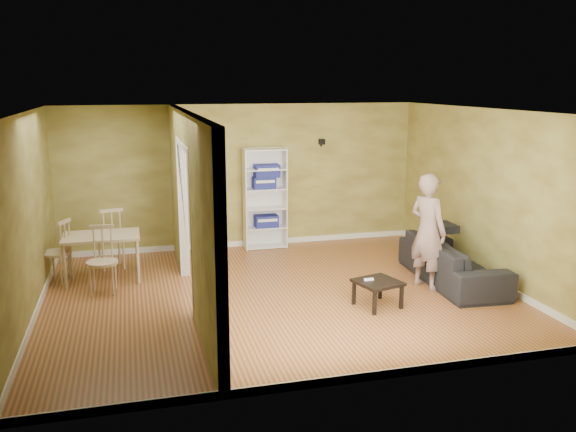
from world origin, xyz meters
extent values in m
plane|color=#B36336|center=(0.00, 0.00, 0.00)|extent=(6.50, 6.50, 0.00)
plane|color=white|center=(0.00, 0.00, 2.60)|extent=(6.50, 6.50, 0.00)
plane|color=tan|center=(0.00, 2.75, 1.30)|extent=(6.50, 0.00, 6.50)
plane|color=tan|center=(0.00, -2.75, 1.30)|extent=(6.50, 0.00, 6.50)
plane|color=tan|center=(-3.25, 0.00, 1.30)|extent=(0.00, 5.50, 5.50)
plane|color=tan|center=(3.25, 0.00, 1.30)|extent=(0.00, 5.50, 5.50)
cube|color=black|center=(1.50, 2.69, 1.90)|extent=(0.10, 0.10, 0.10)
imported|color=black|center=(2.70, -0.10, 0.42)|extent=(2.27, 1.08, 0.84)
imported|color=slate|center=(2.19, -0.24, 1.00)|extent=(0.89, 0.80, 2.01)
cube|color=white|center=(0.01, 2.56, 0.91)|extent=(0.02, 0.34, 1.82)
cube|color=white|center=(0.76, 2.56, 0.91)|extent=(0.02, 0.34, 1.82)
cube|color=white|center=(0.38, 2.71, 0.91)|extent=(0.77, 0.02, 1.82)
cube|color=white|center=(0.38, 2.56, 0.02)|extent=(0.73, 0.34, 0.02)
cube|color=white|center=(0.38, 2.56, 0.38)|extent=(0.73, 0.34, 0.02)
cube|color=white|center=(0.38, 2.56, 0.73)|extent=(0.73, 0.34, 0.02)
cube|color=white|center=(0.38, 2.56, 1.09)|extent=(0.73, 0.34, 0.02)
cube|color=white|center=(0.38, 2.56, 1.45)|extent=(0.73, 0.34, 0.02)
cube|color=white|center=(0.38, 2.56, 1.80)|extent=(0.73, 0.34, 0.02)
cube|color=#1E2E49|center=(0.41, 2.56, 0.49)|extent=(0.42, 0.27, 0.21)
cube|color=navy|center=(0.37, 2.56, 1.20)|extent=(0.40, 0.26, 0.21)
cube|color=#1B1753|center=(0.42, 2.56, 1.44)|extent=(0.44, 0.29, 0.23)
cube|color=black|center=(1.19, -0.80, 0.34)|extent=(0.54, 0.54, 0.04)
cube|color=black|center=(0.96, -1.02, 0.16)|extent=(0.05, 0.05, 0.32)
cube|color=black|center=(1.42, -1.02, 0.16)|extent=(0.05, 0.05, 0.32)
cube|color=black|center=(0.96, -0.57, 0.16)|extent=(0.05, 0.05, 0.32)
cube|color=black|center=(1.42, -0.57, 0.16)|extent=(0.05, 0.05, 0.32)
cube|color=white|center=(1.08, -0.74, 0.38)|extent=(0.13, 0.04, 0.03)
cube|color=tan|center=(-2.44, 1.36, 0.69)|extent=(1.13, 0.75, 0.04)
cylinder|color=tan|center=(-2.96, 1.03, 0.33)|extent=(0.05, 0.05, 0.67)
cylinder|color=tan|center=(-1.92, 1.03, 0.33)|extent=(0.05, 0.05, 0.67)
cylinder|color=tan|center=(-2.96, 1.69, 0.33)|extent=(0.05, 0.05, 0.67)
cylinder|color=tan|center=(-1.92, 1.69, 0.33)|extent=(0.05, 0.05, 0.67)
camera|label=1|loc=(-1.96, -8.04, 2.98)|focal=38.00mm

